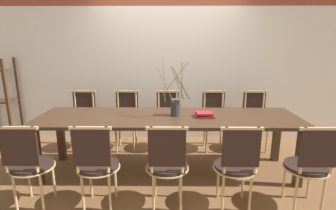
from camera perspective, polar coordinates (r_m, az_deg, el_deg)
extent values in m
plane|color=brown|center=(3.68, 0.00, -14.18)|extent=(16.00, 16.00, 0.00)
cube|color=silver|center=(4.63, 0.17, 6.54)|extent=(12.00, 0.06, 2.29)
cube|color=#422B1C|center=(3.39, 0.00, -2.79)|extent=(3.37, 0.92, 0.04)
cube|color=#422B1C|center=(3.58, -26.68, -10.03)|extent=(0.09, 0.09, 0.74)
cube|color=#422B1C|center=(3.55, 26.80, -10.25)|extent=(0.09, 0.09, 0.74)
cube|color=#422B1C|center=(4.18, -22.29, -6.25)|extent=(0.09, 0.09, 0.74)
cube|color=#422B1C|center=(4.15, 22.55, -6.39)|extent=(0.09, 0.09, 0.74)
cylinder|color=black|center=(3.16, -27.41, -11.53)|extent=(0.43, 0.43, 0.04)
cylinder|color=tan|center=(3.17, -27.36, -11.92)|extent=(0.45, 0.45, 0.01)
cylinder|color=tan|center=(3.43, -27.98, -13.98)|extent=(0.03, 0.03, 0.44)
cylinder|color=tan|center=(3.31, -23.63, -14.51)|extent=(0.03, 0.03, 0.44)
cylinder|color=tan|center=(3.22, -30.37, -16.12)|extent=(0.03, 0.03, 0.44)
cylinder|color=tan|center=(3.09, -25.77, -16.81)|extent=(0.03, 0.03, 0.44)
cylinder|color=tan|center=(3.00, -32.09, -8.23)|extent=(0.03, 0.03, 0.47)
cylinder|color=tan|center=(2.85, -26.98, -8.68)|extent=(0.03, 0.03, 0.47)
cube|color=black|center=(2.91, -29.70, -8.06)|extent=(0.36, 0.02, 0.38)
cube|color=tan|center=(2.85, -30.11, -4.35)|extent=(0.40, 0.03, 0.03)
cylinder|color=black|center=(2.90, -14.91, -12.59)|extent=(0.43, 0.43, 0.04)
cylinder|color=tan|center=(2.92, -14.88, -13.00)|extent=(0.45, 0.45, 0.01)
cylinder|color=tan|center=(3.17, -16.46, -15.20)|extent=(0.03, 0.03, 0.44)
cylinder|color=tan|center=(3.10, -11.38, -15.54)|extent=(0.03, 0.03, 0.44)
cylinder|color=tan|center=(2.94, -18.07, -17.74)|extent=(0.03, 0.03, 0.44)
cylinder|color=tan|center=(2.87, -12.55, -18.21)|extent=(0.03, 0.03, 0.44)
cylinder|color=tan|center=(2.69, -19.35, -9.22)|extent=(0.03, 0.03, 0.47)
cylinder|color=tan|center=(2.61, -13.10, -9.53)|extent=(0.03, 0.03, 0.47)
cube|color=black|center=(2.63, -16.34, -8.96)|extent=(0.36, 0.02, 0.38)
cube|color=tan|center=(2.57, -16.60, -4.87)|extent=(0.40, 0.03, 0.03)
cylinder|color=black|center=(2.81, -0.16, -13.08)|extent=(0.43, 0.43, 0.04)
cylinder|color=tan|center=(2.82, -0.16, -13.51)|extent=(0.45, 0.45, 0.01)
cylinder|color=tan|center=(3.04, -2.83, -15.86)|extent=(0.03, 0.03, 0.44)
cylinder|color=tan|center=(3.04, 2.59, -15.89)|extent=(0.03, 0.03, 0.44)
cylinder|color=tan|center=(2.81, -3.17, -18.65)|extent=(0.03, 0.03, 0.44)
cylinder|color=tan|center=(2.80, 2.79, -18.69)|extent=(0.03, 0.03, 0.44)
cylinder|color=tan|center=(2.54, -3.62, -9.81)|extent=(0.03, 0.03, 0.47)
cylinder|color=tan|center=(2.54, 3.20, -9.84)|extent=(0.03, 0.03, 0.47)
cube|color=black|center=(2.52, -0.22, -9.39)|extent=(0.36, 0.02, 0.38)
cube|color=tan|center=(2.45, -0.22, -5.14)|extent=(0.40, 0.03, 0.03)
cylinder|color=black|center=(2.88, 14.33, -12.75)|extent=(0.43, 0.43, 0.04)
cylinder|color=tan|center=(2.89, 14.30, -13.17)|extent=(0.45, 0.45, 0.01)
cylinder|color=tan|center=(3.08, 10.85, -15.68)|extent=(0.03, 0.03, 0.44)
cylinder|color=tan|center=(3.14, 16.00, -15.39)|extent=(0.03, 0.03, 0.44)
cylinder|color=tan|center=(2.85, 11.87, -18.38)|extent=(0.03, 0.03, 0.44)
cylinder|color=tan|center=(2.92, 17.48, -17.98)|extent=(0.03, 0.03, 0.44)
cylinder|color=tan|center=(2.59, 12.35, -9.67)|extent=(0.03, 0.03, 0.47)
cylinder|color=tan|center=(2.66, 18.72, -9.40)|extent=(0.03, 0.03, 0.47)
cube|color=black|center=(2.61, 15.64, -9.12)|extent=(0.36, 0.02, 0.38)
cube|color=tan|center=(2.54, 15.90, -4.99)|extent=(0.40, 0.03, 0.03)
cylinder|color=black|center=(3.14, 27.76, -11.74)|extent=(0.43, 0.43, 0.04)
cylinder|color=tan|center=(3.15, 27.71, -12.13)|extent=(0.45, 0.45, 0.01)
cylinder|color=tan|center=(3.29, 23.97, -14.70)|extent=(0.03, 0.03, 0.44)
cylinder|color=tan|center=(3.41, 28.38, -14.20)|extent=(0.03, 0.03, 0.44)
cylinder|color=tan|center=(3.07, 26.05, -17.04)|extent=(0.03, 0.03, 0.44)
cylinder|color=tan|center=(3.20, 30.72, -16.38)|extent=(0.03, 0.03, 0.44)
cylinder|color=tan|center=(2.83, 27.26, -8.87)|extent=(0.03, 0.03, 0.47)
cylinder|color=tan|center=(2.97, 32.45, -8.45)|extent=(0.03, 0.03, 0.47)
cube|color=black|center=(2.88, 30.03, -8.27)|extent=(0.36, 0.02, 0.38)
cube|color=tan|center=(2.83, 30.45, -4.53)|extent=(0.40, 0.03, 0.03)
cylinder|color=black|center=(4.43, -18.23, -3.59)|extent=(0.43, 0.43, 0.04)
cylinder|color=tan|center=(4.44, -18.21, -3.88)|extent=(0.45, 0.45, 0.01)
cylinder|color=tan|center=(4.34, -16.83, -7.16)|extent=(0.03, 0.03, 0.44)
cylinder|color=tan|center=(4.43, -20.27, -7.01)|extent=(0.03, 0.03, 0.44)
cylinder|color=tan|center=(4.58, -15.82, -5.95)|extent=(0.03, 0.03, 0.44)
cylinder|color=tan|center=(4.67, -19.09, -5.83)|extent=(0.03, 0.03, 0.44)
cylinder|color=tan|center=(4.49, -15.94, 0.13)|extent=(0.03, 0.03, 0.47)
cylinder|color=tan|center=(4.58, -19.52, 0.13)|extent=(0.03, 0.03, 0.47)
cube|color=black|center=(4.53, -17.75, 0.43)|extent=(0.36, 0.02, 0.38)
cube|color=tan|center=(4.49, -17.95, 2.86)|extent=(0.40, 0.03, 0.03)
cylinder|color=black|center=(4.25, -9.16, -3.76)|extent=(0.43, 0.43, 0.04)
cylinder|color=tan|center=(4.26, -9.15, -4.06)|extent=(0.45, 0.45, 0.01)
cylinder|color=tan|center=(4.18, -7.47, -7.45)|extent=(0.03, 0.03, 0.44)
cylinder|color=tan|center=(4.23, -11.21, -7.36)|extent=(0.03, 0.03, 0.44)
cylinder|color=tan|center=(4.44, -6.98, -6.17)|extent=(0.03, 0.03, 0.44)
cylinder|color=tan|center=(4.48, -10.50, -6.10)|extent=(0.03, 0.03, 0.44)
cylinder|color=tan|center=(4.34, -6.95, 0.11)|extent=(0.03, 0.03, 0.47)
cylinder|color=tan|center=(4.39, -10.81, 0.12)|extent=(0.03, 0.03, 0.47)
cube|color=black|center=(4.36, -8.89, 0.43)|extent=(0.36, 0.02, 0.38)
cube|color=tan|center=(4.31, -9.00, 2.95)|extent=(0.40, 0.03, 0.03)
cylinder|color=black|center=(4.19, -0.10, -3.84)|extent=(0.43, 0.43, 0.04)
cylinder|color=tan|center=(4.20, -0.10, -4.14)|extent=(0.45, 0.45, 0.01)
cylinder|color=tan|center=(4.14, 1.81, -7.54)|extent=(0.03, 0.03, 0.44)
cylinder|color=tan|center=(4.15, -2.05, -7.53)|extent=(0.03, 0.03, 0.44)
cylinder|color=tan|center=(4.40, 1.73, -6.24)|extent=(0.03, 0.03, 0.44)
cylinder|color=tan|center=(4.40, -1.89, -6.23)|extent=(0.03, 0.03, 0.44)
cylinder|color=tan|center=(4.30, 1.91, 0.09)|extent=(0.03, 0.03, 0.47)
cylinder|color=tan|center=(4.30, -2.06, 0.10)|extent=(0.03, 0.03, 0.47)
cube|color=black|center=(4.30, -0.07, 0.41)|extent=(0.36, 0.02, 0.38)
cube|color=tan|center=(4.25, -0.08, 2.97)|extent=(0.40, 0.03, 0.03)
cylinder|color=black|center=(4.25, 10.08, -3.81)|extent=(0.43, 0.43, 0.04)
cylinder|color=tan|center=(4.26, 10.06, -4.11)|extent=(0.45, 0.45, 0.01)
cylinder|color=tan|center=(4.23, 12.11, -7.42)|extent=(0.03, 0.03, 0.44)
cylinder|color=tan|center=(4.18, 8.36, -7.49)|extent=(0.03, 0.03, 0.44)
cylinder|color=tan|center=(4.48, 11.42, -6.15)|extent=(0.03, 0.03, 0.44)
cylinder|color=tan|center=(4.44, 7.89, -6.21)|extent=(0.03, 0.03, 0.44)
cylinder|color=tan|center=(4.38, 11.76, 0.06)|extent=(0.03, 0.03, 0.47)
cylinder|color=tan|center=(4.34, 7.89, 0.07)|extent=(0.03, 0.03, 0.47)
cube|color=black|center=(4.36, 9.84, 0.38)|extent=(0.36, 0.02, 0.38)
cube|color=tan|center=(4.31, 9.95, 2.90)|extent=(0.40, 0.03, 0.03)
cylinder|color=black|center=(4.41, 18.67, -3.69)|extent=(0.43, 0.43, 0.04)
cylinder|color=tan|center=(4.42, 18.64, -3.98)|extent=(0.45, 0.45, 0.01)
cylinder|color=tan|center=(4.41, 20.70, -7.14)|extent=(0.03, 0.03, 0.44)
cylinder|color=tan|center=(4.32, 17.22, -7.27)|extent=(0.03, 0.03, 0.44)
cylinder|color=tan|center=(4.65, 19.56, -5.95)|extent=(0.03, 0.03, 0.44)
cylinder|color=tan|center=(4.57, 16.26, -6.05)|extent=(0.03, 0.03, 0.44)
cylinder|color=tan|center=(4.56, 20.00, 0.04)|extent=(0.03, 0.03, 0.47)
cylinder|color=tan|center=(4.47, 16.40, 0.05)|extent=(0.03, 0.03, 0.47)
cube|color=black|center=(4.51, 18.22, 0.35)|extent=(0.36, 0.02, 0.38)
cube|color=tan|center=(4.47, 18.43, 2.78)|extent=(0.40, 0.03, 0.03)
cylinder|color=#33383D|center=(3.39, 1.63, -0.52)|extent=(0.13, 0.13, 0.22)
cylinder|color=brown|center=(3.30, -0.92, 5.54)|extent=(0.05, 0.31, 0.51)
cylinder|color=brown|center=(3.32, 3.01, 5.30)|extent=(0.01, 0.16, 0.48)
cylinder|color=brown|center=(3.24, 2.17, 4.70)|extent=(0.18, 0.06, 0.43)
cylinder|color=brown|center=(3.23, -0.52, 4.31)|extent=(0.21, 0.26, 0.40)
cylinder|color=brown|center=(3.25, 3.26, 3.66)|extent=(0.18, 0.19, 0.32)
cylinder|color=brown|center=(3.50, 1.42, 5.52)|extent=(0.35, 0.03, 0.46)
cylinder|color=brown|center=(3.22, 3.07, 4.50)|extent=(0.23, 0.16, 0.42)
cube|color=maroon|center=(3.40, 7.97, -2.37)|extent=(0.26, 0.19, 0.02)
cube|color=maroon|center=(3.40, 7.95, -2.04)|extent=(0.22, 0.14, 0.02)
cube|color=maroon|center=(3.39, 7.91, -1.75)|extent=(0.22, 0.19, 0.02)
cube|color=#422D1E|center=(5.04, -31.51, 0.31)|extent=(0.04, 0.04, 1.46)
cube|color=#422D1E|center=(5.33, -29.58, 1.17)|extent=(0.04, 0.04, 1.46)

